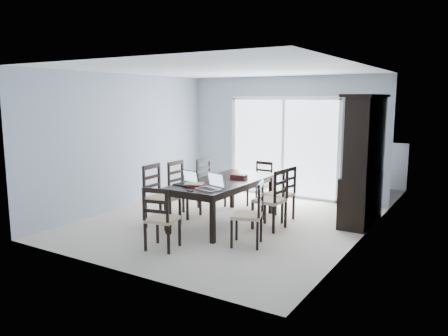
% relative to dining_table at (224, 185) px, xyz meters
% --- Properties ---
extents(floor, '(5.00, 5.00, 0.00)m').
position_rel_dining_table_xyz_m(floor, '(0.00, 0.00, -0.67)').
color(floor, beige).
rests_on(floor, ground).
extents(ceiling, '(5.00, 5.00, 0.00)m').
position_rel_dining_table_xyz_m(ceiling, '(0.00, 0.00, 1.93)').
color(ceiling, white).
rests_on(ceiling, back_wall).
extents(back_wall, '(4.50, 0.02, 2.60)m').
position_rel_dining_table_xyz_m(back_wall, '(0.00, 2.50, 0.63)').
color(back_wall, '#99A5B6').
rests_on(back_wall, floor).
extents(wall_left, '(0.02, 5.00, 2.60)m').
position_rel_dining_table_xyz_m(wall_left, '(-2.25, 0.00, 0.63)').
color(wall_left, '#99A5B6').
rests_on(wall_left, floor).
extents(wall_right, '(0.02, 5.00, 2.60)m').
position_rel_dining_table_xyz_m(wall_right, '(2.25, 0.00, 0.63)').
color(wall_right, '#99A5B6').
rests_on(wall_right, floor).
extents(balcony, '(4.50, 2.00, 0.10)m').
position_rel_dining_table_xyz_m(balcony, '(0.00, 3.50, -0.72)').
color(balcony, gray).
rests_on(balcony, ground).
extents(railing, '(4.50, 0.06, 1.10)m').
position_rel_dining_table_xyz_m(railing, '(0.00, 4.50, -0.12)').
color(railing, '#99999E').
rests_on(railing, balcony).
extents(dining_table, '(1.00, 2.20, 0.75)m').
position_rel_dining_table_xyz_m(dining_table, '(0.00, 0.00, 0.00)').
color(dining_table, black).
rests_on(dining_table, floor).
extents(china_hutch, '(0.50, 1.38, 2.20)m').
position_rel_dining_table_xyz_m(china_hutch, '(2.02, 1.25, 0.40)').
color(china_hutch, black).
rests_on(china_hutch, floor).
extents(sliding_door, '(2.52, 0.05, 2.18)m').
position_rel_dining_table_xyz_m(sliding_door, '(0.00, 2.48, 0.41)').
color(sliding_door, silver).
rests_on(sliding_door, floor).
extents(chair_left_near, '(0.49, 0.47, 1.20)m').
position_rel_dining_table_xyz_m(chair_left_near, '(-0.86, -0.72, -0.04)').
color(chair_left_near, black).
rests_on(chair_left_near, floor).
extents(chair_left_mid, '(0.45, 0.44, 1.16)m').
position_rel_dining_table_xyz_m(chair_left_mid, '(-0.93, 0.01, -0.06)').
color(chair_left_mid, black).
rests_on(chair_left_mid, floor).
extents(chair_left_far, '(0.47, 0.46, 1.11)m').
position_rel_dining_table_xyz_m(chair_left_far, '(-0.86, 0.81, -0.09)').
color(chair_left_far, black).
rests_on(chair_left_far, floor).
extents(chair_right_near, '(0.53, 0.53, 1.10)m').
position_rel_dining_table_xyz_m(chair_right_near, '(0.98, -0.78, -0.09)').
color(chair_right_near, black).
rests_on(chair_right_near, floor).
extents(chair_right_mid, '(0.49, 0.47, 1.17)m').
position_rel_dining_table_xyz_m(chair_right_mid, '(0.91, 0.10, -0.06)').
color(chair_right_mid, black).
rests_on(chair_right_mid, floor).
extents(chair_right_far, '(0.48, 0.47, 1.11)m').
position_rel_dining_table_xyz_m(chair_right_far, '(0.81, 0.69, -0.09)').
color(chair_right_far, black).
rests_on(chair_right_far, floor).
extents(chair_end_near, '(0.48, 0.49, 1.06)m').
position_rel_dining_table_xyz_m(chair_end_near, '(-0.04, -1.66, -0.11)').
color(chair_end_near, black).
rests_on(chair_end_near, floor).
extents(chair_end_far, '(0.40, 0.42, 1.01)m').
position_rel_dining_table_xyz_m(chair_end_far, '(-0.03, 1.50, -0.14)').
color(chair_end_far, black).
rests_on(chair_end_far, floor).
extents(laptop_dark, '(0.37, 0.28, 0.23)m').
position_rel_dining_table_xyz_m(laptop_dark, '(-0.33, -0.68, 0.13)').
color(laptop_dark, black).
rests_on(laptop_dark, dining_table).
extents(laptop_silver, '(0.43, 0.35, 0.25)m').
position_rel_dining_table_xyz_m(laptop_silver, '(0.22, -0.79, 0.14)').
color(laptop_silver, '#BCBCBE').
rests_on(laptop_silver, dining_table).
extents(book_stack, '(0.35, 0.32, 0.05)m').
position_rel_dining_table_xyz_m(book_stack, '(-0.15, -0.68, 0.10)').
color(book_stack, maroon).
rests_on(book_stack, dining_table).
extents(cell_phone, '(0.13, 0.08, 0.01)m').
position_rel_dining_table_xyz_m(cell_phone, '(0.01, -1.00, 0.08)').
color(cell_phone, black).
rests_on(cell_phone, dining_table).
extents(game_box, '(0.28, 0.15, 0.07)m').
position_rel_dining_table_xyz_m(game_box, '(0.14, 0.27, 0.11)').
color(game_box, '#430D16').
rests_on(game_box, dining_table).
extents(hot_tub, '(2.00, 1.84, 0.93)m').
position_rel_dining_table_xyz_m(hot_tub, '(-0.44, 3.48, -0.21)').
color(hot_tub, brown).
rests_on(hot_tub, balcony).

